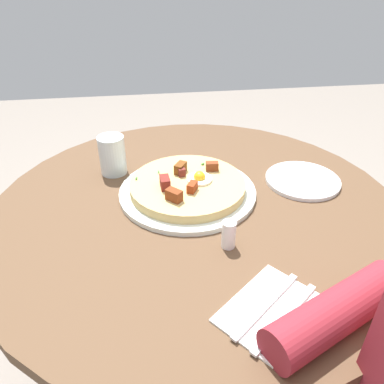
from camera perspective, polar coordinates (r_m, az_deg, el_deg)
The scene contains 10 objects.
ground_plane at distance 1.43m, azimuth 0.47°, elevation -26.67°, with size 6.00×6.00×0.00m, color gray.
dining_table at distance 0.99m, azimuth 0.62°, elevation -10.15°, with size 0.95×0.95×0.73m.
pizza_plate at distance 0.92m, azimuth -0.66°, elevation 0.06°, with size 0.33×0.33×0.01m, color silver.
breakfast_pizza at distance 0.91m, azimuth -0.67°, elevation 1.04°, with size 0.28×0.28×0.05m.
bread_plate at distance 1.00m, azimuth 16.23°, elevation 1.71°, with size 0.19×0.19×0.01m, color white.
napkin at distance 0.66m, azimuth 12.39°, elevation -17.28°, with size 0.17×0.14×0.00m, color white.
fork at distance 0.67m, azimuth 11.08°, elevation -16.30°, with size 0.18×0.01×0.01m, color silver.
knife at distance 0.66m, azimuth 13.82°, elevation -17.77°, with size 0.18×0.01×0.01m, color silver.
water_glass at distance 1.01m, azimuth -11.85°, elevation 5.44°, with size 0.07×0.07×0.10m, color silver.
salt_shaker at distance 0.75m, azimuth 5.51°, elevation -6.35°, with size 0.03×0.03×0.06m, color white.
Camera 1 is at (-0.72, 0.11, 1.23)m, focal length 35.60 mm.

